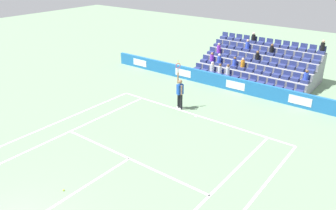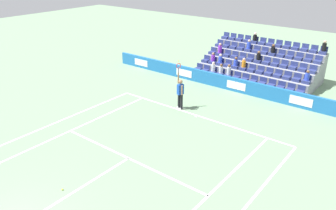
{
  "view_description": "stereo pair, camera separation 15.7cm",
  "coord_description": "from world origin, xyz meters",
  "views": [
    {
      "loc": [
        -8.99,
        2.5,
        8.15
      ],
      "look_at": [
        0.67,
        -10.08,
        1.1
      ],
      "focal_mm": 35.9,
      "sensor_mm": 36.0,
      "label": 1
    },
    {
      "loc": [
        -9.11,
        2.4,
        8.15
      ],
      "look_at": [
        0.67,
        -10.08,
        1.1
      ],
      "focal_mm": 35.9,
      "sensor_mm": 36.0,
      "label": 2
    }
  ],
  "objects": [
    {
      "name": "line_centre_service",
      "position": [
        0.0,
        -3.2,
        0.0
      ],
      "size": [
        0.1,
        6.4,
        0.01
      ],
      "primitive_type": "cube",
      "color": "white",
      "rests_on": "ground"
    },
    {
      "name": "line_singles_sideline_right",
      "position": [
        -4.12,
        -5.95,
        0.0
      ],
      "size": [
        0.1,
        11.89,
        0.01
      ],
      "primitive_type": "cube",
      "color": "white",
      "rests_on": "ground"
    },
    {
      "name": "tennis_player",
      "position": [
        1.34,
        -12.08,
        0.99
      ],
      "size": [
        0.51,
        0.43,
        2.85
      ],
      "color": "black",
      "rests_on": "ground"
    },
    {
      "name": "line_centre_mark",
      "position": [
        0.0,
        -11.79,
        0.0
      ],
      "size": [
        0.1,
        0.2,
        0.01
      ],
      "primitive_type": "cube",
      "color": "white",
      "rests_on": "ground"
    },
    {
      "name": "stadium_stand",
      "position": [
        0.01,
        -20.07,
        0.82
      ],
      "size": [
        8.06,
        4.75,
        3.04
      ],
      "color": "gray",
      "rests_on": "ground"
    },
    {
      "name": "line_service",
      "position": [
        0.0,
        -6.4,
        0.0
      ],
      "size": [
        8.23,
        0.1,
        0.01
      ],
      "primitive_type": "cube",
      "color": "white",
      "rests_on": "ground"
    },
    {
      "name": "loose_tennis_ball",
      "position": [
        0.43,
        -3.26,
        0.03
      ],
      "size": [
        0.07,
        0.07,
        0.07
      ],
      "primitive_type": "sphere",
      "color": "#D1E533",
      "rests_on": "ground"
    },
    {
      "name": "line_singles_sideline_left",
      "position": [
        4.12,
        -5.95,
        0.0
      ],
      "size": [
        0.1,
        11.89,
        0.01
      ],
      "primitive_type": "cube",
      "color": "white",
      "rests_on": "ground"
    },
    {
      "name": "line_doubles_sideline_left",
      "position": [
        5.49,
        -5.95,
        0.0
      ],
      "size": [
        0.1,
        11.89,
        0.01
      ],
      "primitive_type": "cube",
      "color": "white",
      "rests_on": "ground"
    },
    {
      "name": "sponsor_barrier",
      "position": [
        0.0,
        -16.51,
        0.45
      ],
      "size": [
        20.83,
        0.22,
        0.91
      ],
      "color": "#1E66AD",
      "rests_on": "ground"
    },
    {
      "name": "line_baseline",
      "position": [
        0.0,
        -11.89,
        0.0
      ],
      "size": [
        10.97,
        0.1,
        0.01
      ],
      "primitive_type": "cube",
      "color": "white",
      "rests_on": "ground"
    }
  ]
}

